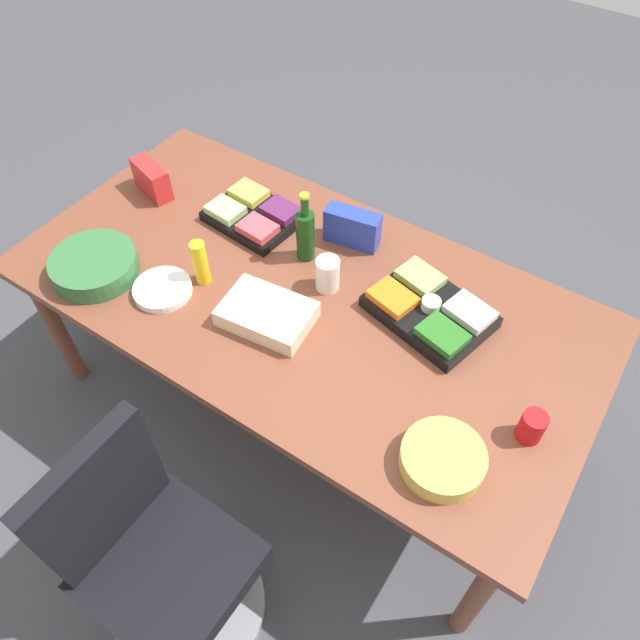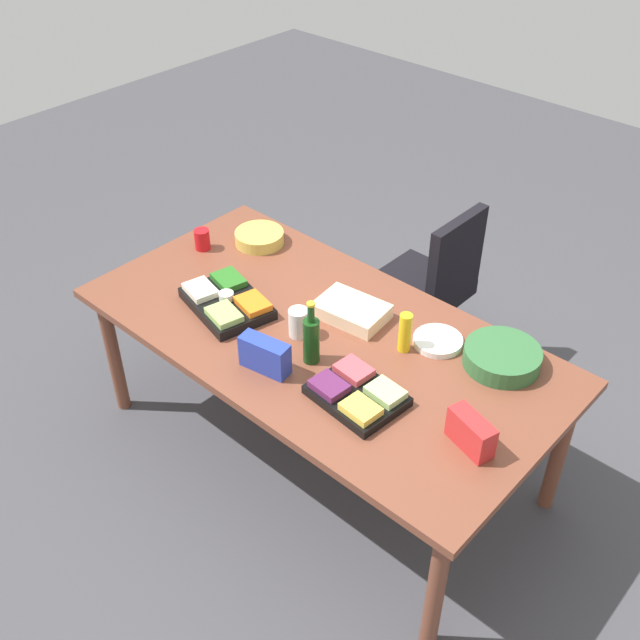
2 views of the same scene
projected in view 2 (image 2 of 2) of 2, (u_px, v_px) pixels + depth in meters
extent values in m
plane|color=#444348|center=(320.00, 451.00, 3.88)|extent=(10.00, 10.00, 0.00)
cube|color=brown|center=(320.00, 336.00, 3.41)|extent=(2.22, 1.14, 0.04)
cylinder|color=brown|center=(560.00, 450.00, 3.39)|extent=(0.07, 0.07, 0.74)
cylinder|color=brown|center=(247.00, 277.00, 4.48)|extent=(0.07, 0.07, 0.74)
cylinder|color=brown|center=(436.00, 591.00, 2.83)|extent=(0.07, 0.07, 0.74)
cylinder|color=brown|center=(113.00, 354.00, 3.92)|extent=(0.07, 0.07, 0.74)
cylinder|color=gray|center=(412.00, 344.00, 4.53)|extent=(0.56, 0.56, 0.05)
cylinder|color=gray|center=(415.00, 315.00, 4.39)|extent=(0.06, 0.06, 0.39)
cube|color=black|center=(418.00, 288.00, 4.27)|extent=(0.48, 0.48, 0.09)
cube|color=black|center=(456.00, 259.00, 3.98)|extent=(0.06, 0.43, 0.49)
cylinder|color=gold|center=(259.00, 237.00, 3.98)|extent=(0.31, 0.31, 0.07)
cylinder|color=white|center=(299.00, 323.00, 3.35)|extent=(0.11, 0.11, 0.13)
cube|color=black|center=(227.00, 303.00, 3.53)|extent=(0.48, 0.39, 0.05)
cube|color=orange|center=(253.00, 303.00, 3.47)|extent=(0.18, 0.15, 0.03)
cube|color=#296A20|center=(229.00, 280.00, 3.62)|extent=(0.18, 0.15, 0.03)
cube|color=#95BD60|center=(224.00, 314.00, 3.40)|extent=(0.18, 0.15, 0.03)
cube|color=beige|center=(201.00, 290.00, 3.55)|extent=(0.18, 0.15, 0.03)
cylinder|color=white|center=(226.00, 296.00, 3.51)|extent=(0.08, 0.08, 0.04)
cube|color=#253CAC|center=(265.00, 355.00, 3.16)|extent=(0.23, 0.12, 0.15)
cube|color=beige|center=(352.00, 311.00, 3.47)|extent=(0.34, 0.26, 0.07)
cylinder|color=white|center=(438.00, 341.00, 3.33)|extent=(0.26, 0.26, 0.03)
cylinder|color=#153F13|center=(311.00, 341.00, 3.19)|extent=(0.08, 0.08, 0.21)
cylinder|color=#153F13|center=(311.00, 313.00, 3.10)|extent=(0.04, 0.04, 0.08)
cylinder|color=gold|center=(311.00, 304.00, 3.07)|extent=(0.04, 0.04, 0.01)
cylinder|color=yellow|center=(405.00, 333.00, 3.25)|extent=(0.07, 0.07, 0.19)
cube|color=red|center=(471.00, 433.00, 2.82)|extent=(0.21, 0.13, 0.14)
cylinder|color=#316737|center=(502.00, 357.00, 3.20)|extent=(0.41, 0.41, 0.08)
cube|color=black|center=(357.00, 396.00, 3.05)|extent=(0.38, 0.31, 0.04)
cube|color=#A9D382|center=(385.00, 392.00, 3.01)|extent=(0.15, 0.12, 0.03)
cube|color=#DD4952|center=(354.00, 370.00, 3.12)|extent=(0.15, 0.12, 0.03)
cube|color=#EBC949|center=(361.00, 409.00, 2.94)|extent=(0.15, 0.12, 0.03)
cube|color=#5B2250|center=(329.00, 386.00, 3.04)|extent=(0.15, 0.12, 0.03)
cylinder|color=red|center=(202.00, 239.00, 3.93)|extent=(0.09, 0.09, 0.11)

